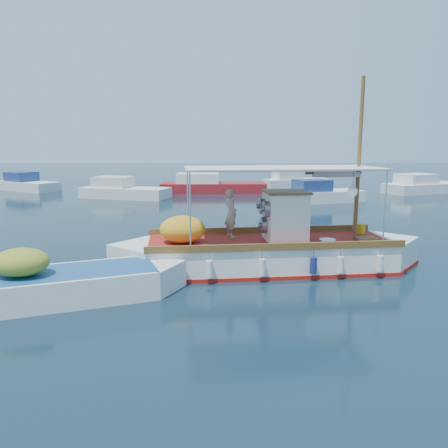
{
  "coord_description": "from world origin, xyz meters",
  "views": [
    {
      "loc": [
        -1.25,
        -14.31,
        4.06
      ],
      "look_at": [
        -1.09,
        0.0,
        1.42
      ],
      "focal_mm": 35.0,
      "sensor_mm": 36.0,
      "label": 1
    }
  ],
  "objects": [
    {
      "name": "ground",
      "position": [
        0.0,
        0.0,
        0.0
      ],
      "size": [
        160.0,
        160.0,
        0.0
      ],
      "primitive_type": "plane",
      "color": "black",
      "rests_on": "ground"
    },
    {
      "name": "fishing_caique",
      "position": [
        0.32,
        -0.4,
        0.55
      ],
      "size": [
        10.37,
        3.54,
        6.36
      ],
      "rotation": [
        0.0,
        0.0,
        0.1
      ],
      "color": "white",
      "rests_on": "ground"
    },
    {
      "name": "dinghy",
      "position": [
        -5.53,
        -3.33,
        0.35
      ],
      "size": [
        6.49,
        3.52,
        1.68
      ],
      "rotation": [
        0.0,
        0.0,
        0.35
      ],
      "color": "white",
      "rests_on": "ground"
    },
    {
      "name": "bg_boat_nw",
      "position": [
        -8.55,
        18.68,
        0.49
      ],
      "size": [
        7.03,
        4.23,
        1.8
      ],
      "rotation": [
        0.0,
        0.0,
        -0.3
      ],
      "color": "silver",
      "rests_on": "ground"
    },
    {
      "name": "bg_boat_n",
      "position": [
        -2.01,
        22.58,
        0.49
      ],
      "size": [
        8.79,
        2.82,
        1.8
      ],
      "rotation": [
        0.0,
        0.0,
        0.0
      ],
      "color": "maroon",
      "rests_on": "ground"
    },
    {
      "name": "bg_boat_ne",
      "position": [
        5.85,
        16.17,
        0.49
      ],
      "size": [
        6.07,
        3.8,
        1.8
      ],
      "rotation": [
        0.0,
        0.0,
        0.3
      ],
      "color": "silver",
      "rests_on": "ground"
    },
    {
      "name": "bg_boat_e",
      "position": [
        15.83,
        21.97,
        0.49
      ],
      "size": [
        7.61,
        5.08,
        1.8
      ],
      "rotation": [
        0.0,
        0.0,
        0.38
      ],
      "color": "silver",
      "rests_on": "ground"
    },
    {
      "name": "bg_boat_far_w",
      "position": [
        -18.16,
        24.2,
        0.49
      ],
      "size": [
        6.27,
        5.1,
        1.8
      ],
      "rotation": [
        0.0,
        0.0,
        -0.56
      ],
      "color": "silver",
      "rests_on": "ground"
    },
    {
      "name": "bg_boat_far_n",
      "position": [
        5.77,
        26.55,
        0.49
      ],
      "size": [
        6.42,
        3.87,
        1.8
      ],
      "rotation": [
        0.0,
        0.0,
        0.33
      ],
      "color": "silver",
      "rests_on": "ground"
    }
  ]
}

